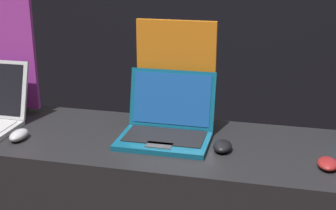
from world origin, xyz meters
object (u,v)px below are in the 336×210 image
(mouse_middle, at_px, (223,146))
(promo_stand_middle, at_px, (176,76))
(mouse_front, at_px, (19,135))
(mouse_back, at_px, (328,164))
(laptop_middle, at_px, (167,124))

(mouse_middle, relative_size, promo_stand_middle, 0.22)
(mouse_front, bearing_deg, mouse_middle, 5.80)
(promo_stand_middle, height_order, mouse_back, promo_stand_middle)
(mouse_front, bearing_deg, mouse_back, 1.12)
(mouse_middle, bearing_deg, laptop_middle, 162.01)
(mouse_front, xyz_separation_m, promo_stand_middle, (0.57, 0.32, 0.19))
(laptop_middle, distance_m, promo_stand_middle, 0.22)
(promo_stand_middle, relative_size, mouse_back, 4.43)
(promo_stand_middle, bearing_deg, mouse_middle, -45.66)
(mouse_front, xyz_separation_m, mouse_middle, (0.80, 0.08, -0.00))
(mouse_middle, relative_size, mouse_back, 0.99)
(mouse_front, height_order, laptop_middle, laptop_middle)
(laptop_middle, bearing_deg, promo_stand_middle, 90.00)
(mouse_front, distance_m, laptop_middle, 0.59)
(mouse_middle, bearing_deg, promo_stand_middle, 134.34)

